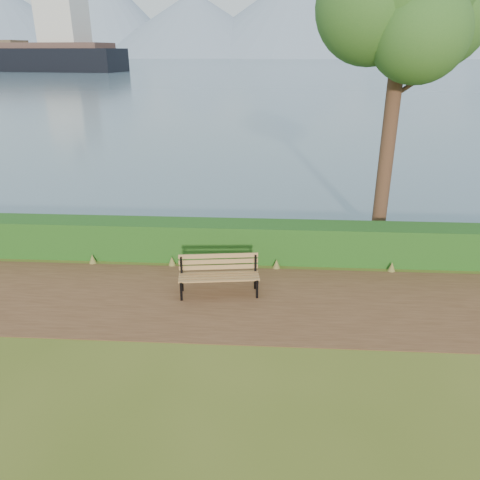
{
  "coord_description": "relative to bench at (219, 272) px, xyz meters",
  "views": [
    {
      "loc": [
        1.34,
        -8.82,
        5.18
      ],
      "look_at": [
        0.72,
        1.2,
        1.1
      ],
      "focal_mm": 35.0,
      "sensor_mm": 36.0,
      "label": 1
    }
  ],
  "objects": [
    {
      "name": "mountains",
      "position": [
        -9.44,
        405.39,
        27.17
      ],
      "size": [
        585.0,
        190.0,
        70.0
      ],
      "color": "gray",
      "rests_on": "ground"
    },
    {
      "name": "bench",
      "position": [
        0.0,
        0.0,
        0.0
      ],
      "size": [
        1.86,
        0.76,
        0.91
      ],
      "rotation": [
        0.0,
        0.0,
        0.13
      ],
      "color": "black",
      "rests_on": "ground"
    },
    {
      "name": "water",
      "position": [
        -0.27,
        259.34,
        -0.52
      ],
      "size": [
        700.0,
        510.0,
        0.0
      ],
      "primitive_type": "cube",
      "color": "#42566A",
      "rests_on": "ground"
    },
    {
      "name": "hedge",
      "position": [
        -0.27,
        1.94,
        -0.02
      ],
      "size": [
        32.0,
        0.85,
        1.0
      ],
      "primitive_type": "cube",
      "color": "#184012",
      "rests_on": "ground"
    },
    {
      "name": "ground",
      "position": [
        -0.27,
        -0.66,
        -0.52
      ],
      "size": [
        140.0,
        140.0,
        0.0
      ],
      "primitive_type": "plane",
      "color": "#4A5C1A",
      "rests_on": "ground"
    },
    {
      "name": "path",
      "position": [
        -0.27,
        -0.36,
        -0.52
      ],
      "size": [
        40.0,
        3.4,
        0.01
      ],
      "primitive_type": "cube",
      "color": "#55331D",
      "rests_on": "ground"
    }
  ]
}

